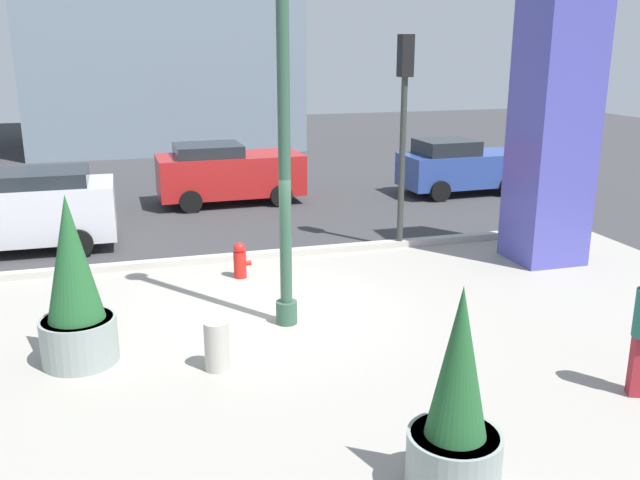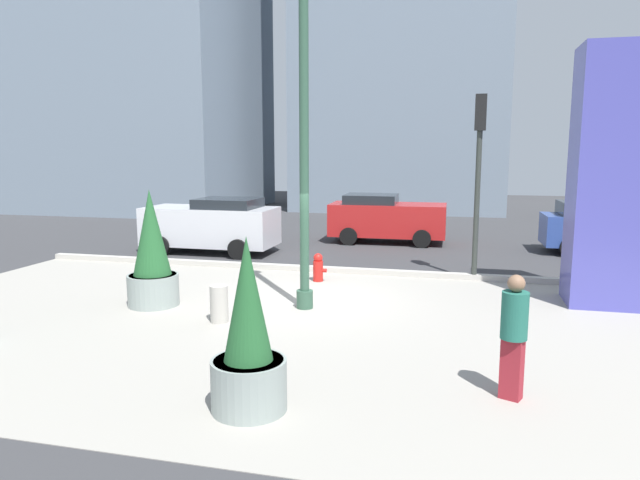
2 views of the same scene
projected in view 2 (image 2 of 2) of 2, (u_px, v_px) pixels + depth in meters
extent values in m
plane|color=#38383A|center=(341.00, 267.00, 16.98)|extent=(60.00, 60.00, 0.00)
cube|color=#9E998E|center=(278.00, 326.00, 11.23)|extent=(18.00, 10.00, 0.02)
cube|color=#B7B2A8|center=(334.00, 270.00, 16.13)|extent=(18.00, 0.24, 0.16)
cylinder|color=#335642|center=(305.00, 299.00, 12.48)|extent=(0.36, 0.36, 0.40)
cylinder|color=#335642|center=(304.00, 157.00, 12.01)|extent=(0.20, 0.20, 6.53)
cube|color=#4C4CAD|center=(606.00, 178.00, 12.46)|extent=(1.39, 1.39, 5.62)
cylinder|color=gray|center=(153.00, 290.00, 12.70)|extent=(1.11, 1.11, 0.70)
cylinder|color=#382819|center=(153.00, 275.00, 12.65)|extent=(1.02, 1.02, 0.04)
cone|color=#235B2D|center=(151.00, 232.00, 12.50)|extent=(0.82, 0.82, 1.87)
cylinder|color=gray|center=(249.00, 385.00, 7.56)|extent=(1.00, 1.00, 0.70)
cylinder|color=#382819|center=(249.00, 361.00, 7.51)|extent=(0.92, 0.92, 0.04)
cone|color=#235B2D|center=(247.00, 299.00, 7.38)|extent=(0.64, 0.64, 1.64)
cylinder|color=red|center=(318.00, 271.00, 15.03)|extent=(0.26, 0.26, 0.55)
sphere|color=red|center=(318.00, 258.00, 14.97)|extent=(0.24, 0.24, 0.24)
cylinder|color=red|center=(324.00, 271.00, 14.98)|extent=(0.12, 0.10, 0.10)
cylinder|color=#B2ADA3|center=(219.00, 304.00, 11.44)|extent=(0.36, 0.36, 0.75)
cylinder|color=#333833|center=(477.00, 207.00, 14.91)|extent=(0.14, 0.14, 3.90)
cube|color=black|center=(481.00, 112.00, 14.54)|extent=(0.28, 0.32, 0.90)
sphere|color=yellow|center=(481.00, 113.00, 14.71)|extent=(0.18, 0.18, 0.18)
cube|color=#2D4793|center=(604.00, 231.00, 18.96)|extent=(3.87, 1.84, 1.01)
cube|color=#1E2328|center=(587.00, 208.00, 18.97)|extent=(1.77, 1.57, 0.45)
cylinder|color=black|center=(634.00, 242.00, 19.62)|extent=(0.65, 0.24, 0.64)
cylinder|color=black|center=(560.00, 239.00, 20.11)|extent=(0.65, 0.24, 0.64)
cylinder|color=black|center=(570.00, 247.00, 18.45)|extent=(0.65, 0.24, 0.64)
cube|color=silver|center=(211.00, 226.00, 19.24)|extent=(4.37, 1.90, 1.25)
cube|color=#1E2328|center=(228.00, 203.00, 18.96)|extent=(1.97, 1.66, 0.32)
cylinder|color=black|center=(161.00, 246.00, 18.76)|extent=(0.64, 0.22, 0.64)
cylinder|color=black|center=(187.00, 237.00, 20.56)|extent=(0.64, 0.22, 0.64)
cylinder|color=black|center=(238.00, 249.00, 18.11)|extent=(0.64, 0.22, 0.64)
cylinder|color=black|center=(259.00, 240.00, 19.90)|extent=(0.64, 0.22, 0.64)
cube|color=red|center=(388.00, 219.00, 21.36)|extent=(4.26, 1.95, 1.17)
cube|color=#1E2328|center=(371.00, 199.00, 21.38)|extent=(1.93, 1.69, 0.34)
cylinder|color=black|center=(424.00, 231.00, 22.06)|extent=(0.64, 0.23, 0.64)
cylinder|color=black|center=(422.00, 239.00, 20.25)|extent=(0.64, 0.23, 0.64)
cylinder|color=black|center=(357.00, 229.00, 22.64)|extent=(0.64, 0.23, 0.64)
cylinder|color=black|center=(349.00, 236.00, 20.83)|extent=(0.64, 0.23, 0.64)
cube|color=maroon|center=(512.00, 369.00, 7.89)|extent=(0.34, 0.29, 0.87)
cylinder|color=#236656|center=(515.00, 315.00, 7.77)|extent=(0.47, 0.47, 0.65)
sphere|color=#8C664C|center=(516.00, 283.00, 7.70)|extent=(0.24, 0.24, 0.24)
cube|color=gray|center=(406.00, 14.00, 33.66)|extent=(11.62, 10.06, 22.59)
cube|color=gray|center=(129.00, 31.00, 33.16)|extent=(13.91, 10.64, 20.42)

